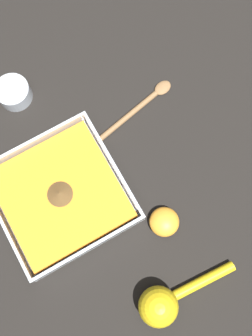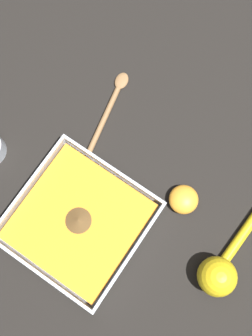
{
  "view_description": "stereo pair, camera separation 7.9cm",
  "coord_description": "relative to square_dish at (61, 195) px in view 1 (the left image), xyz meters",
  "views": [
    {
      "loc": [
        -0.18,
        -0.06,
        0.8
      ],
      "look_at": [
        -0.03,
        -0.15,
        0.02
      ],
      "focal_mm": 42.0,
      "sensor_mm": 36.0,
      "label": 1
    },
    {
      "loc": [
        -0.13,
        -0.01,
        0.8
      ],
      "look_at": [
        -0.03,
        -0.15,
        0.02
      ],
      "focal_mm": 42.0,
      "sensor_mm": 36.0,
      "label": 2
    }
  ],
  "objects": [
    {
      "name": "square_dish",
      "position": [
        0.0,
        0.0,
        0.0
      ],
      "size": [
        0.25,
        0.25,
        0.05
      ],
      "color": "silver",
      "rests_on": "ground_plane"
    },
    {
      "name": "ground_plane",
      "position": [
        0.01,
        0.01,
        -0.02
      ],
      "size": [
        4.0,
        4.0,
        0.0
      ],
      "primitive_type": "plane",
      "color": "black"
    },
    {
      "name": "lemon_half",
      "position": [
        -0.15,
        -0.15,
        -0.0
      ],
      "size": [
        0.06,
        0.06,
        0.03
      ],
      "color": "orange",
      "rests_on": "ground_plane"
    },
    {
      "name": "spice_bowl",
      "position": [
        0.25,
        -0.01,
        -0.0
      ],
      "size": [
        0.07,
        0.07,
        0.04
      ],
      "color": "silver",
      "rests_on": "ground_plane"
    },
    {
      "name": "lemon_squeezer",
      "position": [
        -0.28,
        -0.07,
        0.02
      ],
      "size": [
        0.08,
        0.2,
        0.08
      ],
      "rotation": [
        0.0,
        0.0,
        1.51
      ],
      "color": "yellow",
      "rests_on": "ground_plane"
    },
    {
      "name": "wooden_spoon",
      "position": [
        0.09,
        -0.23,
        -0.01
      ],
      "size": [
        0.06,
        0.21,
        0.01
      ],
      "rotation": [
        0.0,
        0.0,
        4.91
      ],
      "color": "olive",
      "rests_on": "ground_plane"
    }
  ]
}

